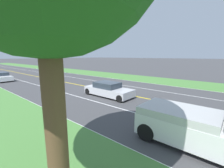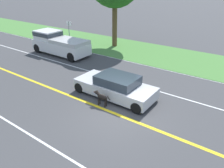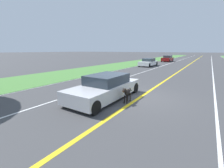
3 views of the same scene
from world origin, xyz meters
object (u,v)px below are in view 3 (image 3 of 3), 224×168
object	(u,v)px
ego_car	(106,87)
dog	(127,93)
car_trailing_mid	(167,59)
car_trailing_near	(148,62)

from	to	relation	value
ego_car	dog	world-z (taller)	ego_car
dog	car_trailing_mid	xyz separation A→B (m)	(4.98, -30.11, 0.13)
car_trailing_near	car_trailing_mid	distance (m)	12.37
ego_car	car_trailing_near	size ratio (longest dim) A/B	1.02
ego_car	dog	size ratio (longest dim) A/B	4.41
dog	car_trailing_mid	bearing A→B (deg)	-84.39
dog	ego_car	bearing A→B (deg)	-4.17
dog	car_trailing_mid	size ratio (longest dim) A/B	0.24
dog	car_trailing_near	bearing A→B (deg)	-77.51
car_trailing_mid	ego_car	bearing A→B (deg)	96.99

